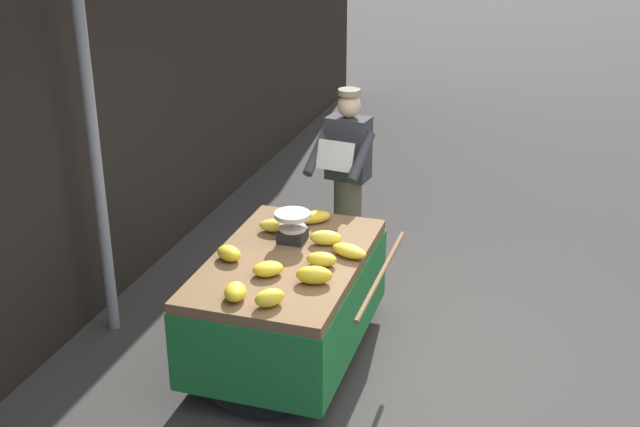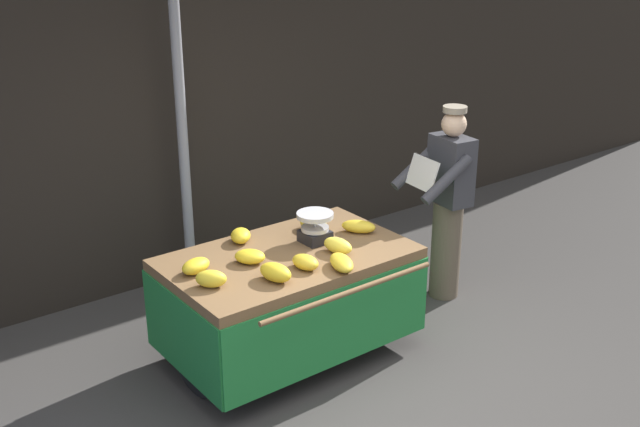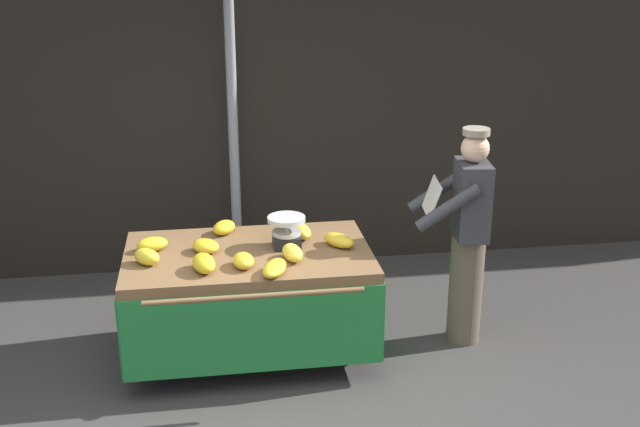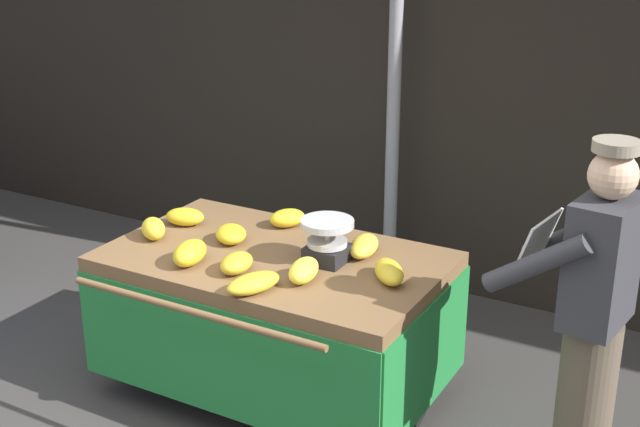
{
  "view_description": "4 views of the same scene",
  "coord_description": "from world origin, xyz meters",
  "px_view_note": "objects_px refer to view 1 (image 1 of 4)",
  "views": [
    {
      "loc": [
        -5.09,
        -0.86,
        3.52
      ],
      "look_at": [
        0.47,
        0.87,
        1.04
      ],
      "focal_mm": 45.81,
      "sensor_mm": 36.0,
      "label": 1
    },
    {
      "loc": [
        -2.89,
        -3.21,
        3.15
      ],
      "look_at": [
        0.39,
        1.09,
        1.05
      ],
      "focal_mm": 42.91,
      "sensor_mm": 36.0,
      "label": 2
    },
    {
      "loc": [
        -0.25,
        -4.26,
        2.99
      ],
      "look_at": [
        0.53,
        0.86,
        1.17
      ],
      "focal_mm": 43.42,
      "sensor_mm": 36.0,
      "label": 3
    },
    {
      "loc": [
        2.29,
        -2.56,
        2.65
      ],
      "look_at": [
        0.21,
        1.14,
        1.08
      ],
      "focal_mm": 48.06,
      "sensor_mm": 36.0,
      "label": 4
    }
  ],
  "objects_px": {
    "banana_bunch_0": "(314,275)",
    "banana_bunch_3": "(277,226)",
    "banana_bunch_8": "(268,269)",
    "banana_bunch_9": "(269,298)",
    "banana_bunch_2": "(229,253)",
    "vendor_person": "(347,179)",
    "banana_bunch_4": "(235,292)",
    "banana_bunch_5": "(321,259)",
    "banana_bunch_1": "(349,251)",
    "banana_cart": "(287,284)",
    "banana_bunch_6": "(315,217)",
    "street_pole": "(95,149)",
    "weighing_scale": "(292,227)",
    "banana_bunch_7": "(326,238)"
  },
  "relations": [
    {
      "from": "banana_bunch_3",
      "to": "banana_bunch_5",
      "type": "height_order",
      "value": "banana_bunch_3"
    },
    {
      "from": "weighing_scale",
      "to": "banana_bunch_6",
      "type": "xyz_separation_m",
      "value": [
        0.38,
        -0.06,
        -0.07
      ]
    },
    {
      "from": "banana_bunch_9",
      "to": "vendor_person",
      "type": "bearing_deg",
      "value": 3.12
    },
    {
      "from": "banana_bunch_7",
      "to": "banana_bunch_9",
      "type": "bearing_deg",
      "value": 175.74
    },
    {
      "from": "banana_bunch_2",
      "to": "banana_bunch_7",
      "type": "bearing_deg",
      "value": -52.55
    },
    {
      "from": "street_pole",
      "to": "banana_bunch_0",
      "type": "distance_m",
      "value": 1.97
    },
    {
      "from": "banana_cart",
      "to": "banana_bunch_6",
      "type": "bearing_deg",
      "value": -0.06
    },
    {
      "from": "banana_bunch_5",
      "to": "vendor_person",
      "type": "relative_size",
      "value": 0.13
    },
    {
      "from": "weighing_scale",
      "to": "banana_bunch_3",
      "type": "xyz_separation_m",
      "value": [
        0.13,
        0.18,
        -0.07
      ]
    },
    {
      "from": "banana_bunch_0",
      "to": "banana_bunch_3",
      "type": "relative_size",
      "value": 0.92
    },
    {
      "from": "banana_bunch_3",
      "to": "banana_bunch_4",
      "type": "distance_m",
      "value": 1.11
    },
    {
      "from": "banana_cart",
      "to": "banana_bunch_4",
      "type": "xyz_separation_m",
      "value": [
        -0.69,
        0.12,
        0.27
      ]
    },
    {
      "from": "banana_cart",
      "to": "banana_bunch_6",
      "type": "height_order",
      "value": "banana_bunch_6"
    },
    {
      "from": "banana_bunch_2",
      "to": "banana_bunch_7",
      "type": "xyz_separation_m",
      "value": [
        0.46,
        -0.6,
        0.0
      ]
    },
    {
      "from": "banana_bunch_0",
      "to": "banana_bunch_5",
      "type": "height_order",
      "value": "banana_bunch_0"
    },
    {
      "from": "banana_bunch_0",
      "to": "banana_bunch_7",
      "type": "relative_size",
      "value": 1.04
    },
    {
      "from": "banana_bunch_2",
      "to": "banana_cart",
      "type": "bearing_deg",
      "value": -68.19
    },
    {
      "from": "banana_bunch_1",
      "to": "banana_bunch_6",
      "type": "xyz_separation_m",
      "value": [
        0.52,
        0.43,
        0.0
      ]
    },
    {
      "from": "banana_bunch_9",
      "to": "banana_bunch_6",
      "type": "bearing_deg",
      "value": 5.38
    },
    {
      "from": "street_pole",
      "to": "banana_cart",
      "type": "height_order",
      "value": "street_pole"
    },
    {
      "from": "banana_bunch_5",
      "to": "banana_bunch_6",
      "type": "height_order",
      "value": "same"
    },
    {
      "from": "vendor_person",
      "to": "banana_bunch_3",
      "type": "bearing_deg",
      "value": 169.32
    },
    {
      "from": "street_pole",
      "to": "banana_bunch_1",
      "type": "bearing_deg",
      "value": -85.01
    },
    {
      "from": "banana_bunch_3",
      "to": "banana_bunch_7",
      "type": "relative_size",
      "value": 1.14
    },
    {
      "from": "banana_bunch_2",
      "to": "street_pole",
      "type": "bearing_deg",
      "value": 82.88
    },
    {
      "from": "banana_bunch_1",
      "to": "banana_bunch_8",
      "type": "xyz_separation_m",
      "value": [
        -0.46,
        0.47,
        0.0
      ]
    },
    {
      "from": "banana_bunch_2",
      "to": "banana_bunch_5",
      "type": "distance_m",
      "value": 0.69
    },
    {
      "from": "banana_bunch_1",
      "to": "banana_bunch_3",
      "type": "xyz_separation_m",
      "value": [
        0.26,
        0.67,
        0.01
      ]
    },
    {
      "from": "banana_bunch_3",
      "to": "banana_bunch_8",
      "type": "relative_size",
      "value": 1.26
    },
    {
      "from": "street_pole",
      "to": "banana_bunch_6",
      "type": "relative_size",
      "value": 11.48
    },
    {
      "from": "banana_bunch_8",
      "to": "banana_bunch_9",
      "type": "distance_m",
      "value": 0.44
    },
    {
      "from": "banana_cart",
      "to": "banana_bunch_2",
      "type": "relative_size",
      "value": 8.48
    },
    {
      "from": "banana_bunch_8",
      "to": "banana_bunch_4",
      "type": "bearing_deg",
      "value": 167.21
    },
    {
      "from": "banana_bunch_3",
      "to": "vendor_person",
      "type": "distance_m",
      "value": 1.27
    },
    {
      "from": "banana_cart",
      "to": "vendor_person",
      "type": "xyz_separation_m",
      "value": [
        1.66,
        -0.0,
        0.24
      ]
    },
    {
      "from": "weighing_scale",
      "to": "banana_bunch_1",
      "type": "relative_size",
      "value": 0.95
    },
    {
      "from": "banana_bunch_0",
      "to": "banana_bunch_7",
      "type": "height_order",
      "value": "banana_bunch_0"
    },
    {
      "from": "banana_cart",
      "to": "banana_bunch_8",
      "type": "relative_size",
      "value": 8.18
    },
    {
      "from": "banana_bunch_5",
      "to": "banana_bunch_1",
      "type": "bearing_deg",
      "value": -37.01
    },
    {
      "from": "banana_bunch_3",
      "to": "banana_bunch_9",
      "type": "xyz_separation_m",
      "value": [
        -1.13,
        -0.36,
        0.01
      ]
    },
    {
      "from": "vendor_person",
      "to": "banana_bunch_2",
      "type": "bearing_deg",
      "value": 167.7
    },
    {
      "from": "banana_bunch_4",
      "to": "vendor_person",
      "type": "distance_m",
      "value": 2.36
    },
    {
      "from": "banana_bunch_9",
      "to": "banana_bunch_8",
      "type": "bearing_deg",
      "value": 22.08
    },
    {
      "from": "banana_bunch_4",
      "to": "banana_bunch_8",
      "type": "height_order",
      "value": "banana_bunch_4"
    },
    {
      "from": "banana_bunch_0",
      "to": "banana_bunch_5",
      "type": "xyz_separation_m",
      "value": [
        0.27,
        0.03,
        -0.01
      ]
    },
    {
      "from": "banana_bunch_6",
      "to": "banana_bunch_7",
      "type": "relative_size",
      "value": 1.1
    },
    {
      "from": "banana_bunch_1",
      "to": "banana_bunch_8",
      "type": "bearing_deg",
      "value": 134.28
    },
    {
      "from": "banana_bunch_2",
      "to": "banana_bunch_8",
      "type": "bearing_deg",
      "value": -112.01
    },
    {
      "from": "banana_bunch_6",
      "to": "banana_bunch_9",
      "type": "xyz_separation_m",
      "value": [
        -1.39,
        -0.13,
        0.01
      ]
    },
    {
      "from": "weighing_scale",
      "to": "vendor_person",
      "type": "distance_m",
      "value": 1.38
    }
  ]
}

